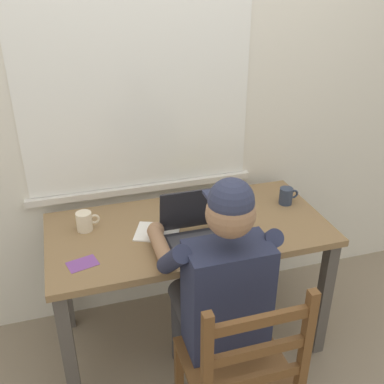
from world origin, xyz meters
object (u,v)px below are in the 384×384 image
at_px(desk, 189,244).
at_px(coffee_mug_dark, 286,196).
at_px(seated_person, 218,286).
at_px(wooden_chair, 240,373).
at_px(laptop, 198,230).
at_px(coffee_mug_white, 85,221).
at_px(landscape_photo_print, 82,264).
at_px(book_stack_main, 212,204).
at_px(computer_mouse, 245,236).

relative_size(desk, coffee_mug_dark, 12.76).
distance_m(seated_person, wooden_chair, 0.36).
height_order(laptop, coffee_mug_white, laptop).
xyz_separation_m(coffee_mug_dark, landscape_photo_print, (-1.12, -0.24, -0.05)).
relative_size(coffee_mug_white, landscape_photo_print, 0.89).
bearing_deg(seated_person, book_stack_main, 73.39).
bearing_deg(book_stack_main, coffee_mug_dark, -8.63).
height_order(wooden_chair, computer_mouse, wooden_chair).
relative_size(wooden_chair, coffee_mug_dark, 8.61).
distance_m(seated_person, book_stack_main, 0.59).
xyz_separation_m(laptop, coffee_mug_white, (-0.51, 0.25, -0.01)).
height_order(coffee_mug_white, landscape_photo_print, coffee_mug_white).
relative_size(desk, wooden_chair, 1.48).
xyz_separation_m(computer_mouse, coffee_mug_white, (-0.73, 0.31, 0.03)).
height_order(desk, seated_person, seated_person).
bearing_deg(coffee_mug_dark, coffee_mug_white, 177.74).
bearing_deg(desk, computer_mouse, -39.11).
bearing_deg(landscape_photo_print, coffee_mug_dark, -2.58).
bearing_deg(coffee_mug_white, laptop, -25.77).
distance_m(seated_person, landscape_photo_print, 0.61).
bearing_deg(book_stack_main, laptop, -122.05).
height_order(computer_mouse, coffee_mug_white, coffee_mug_white).
distance_m(coffee_mug_white, landscape_photo_print, 0.29).
relative_size(laptop, computer_mouse, 3.30).
relative_size(coffee_mug_white, coffee_mug_dark, 1.05).
relative_size(laptop, coffee_mug_dark, 3.00).
height_order(laptop, landscape_photo_print, laptop).
xyz_separation_m(seated_person, laptop, (0.00, 0.29, 0.11)).
bearing_deg(laptop, coffee_mug_dark, 19.53).
distance_m(coffee_mug_white, coffee_mug_dark, 1.08).
xyz_separation_m(wooden_chair, landscape_photo_print, (-0.55, 0.53, 0.28)).
bearing_deg(desk, landscape_photo_print, -162.98).
distance_m(desk, seated_person, 0.42).
distance_m(laptop, computer_mouse, 0.23).
distance_m(wooden_chair, computer_mouse, 0.63).
relative_size(seated_person, wooden_chair, 1.32).
bearing_deg(coffee_mug_dark, wooden_chair, -126.38).
height_order(desk, landscape_photo_print, landscape_photo_print).
bearing_deg(coffee_mug_dark, landscape_photo_print, -167.82).
height_order(seated_person, book_stack_main, seated_person).
relative_size(desk, book_stack_main, 7.27).
bearing_deg(laptop, coffee_mug_white, 154.23).
xyz_separation_m(computer_mouse, book_stack_main, (-0.05, 0.32, 0.01)).
bearing_deg(wooden_chair, seated_person, 90.00).
bearing_deg(landscape_photo_print, coffee_mug_white, 67.27).
bearing_deg(desk, coffee_mug_dark, 7.51).
bearing_deg(landscape_photo_print, book_stack_main, 8.26).
height_order(coffee_mug_white, coffee_mug_dark, coffee_mug_white).
bearing_deg(coffee_mug_white, seated_person, -46.68).
height_order(computer_mouse, coffee_mug_dark, coffee_mug_dark).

